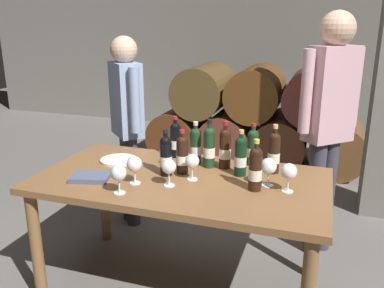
# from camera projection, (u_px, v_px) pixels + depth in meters

# --- Properties ---
(ground_plane) EXTENTS (14.00, 14.00, 0.00)m
(ground_plane) POSITION_uv_depth(u_px,v_px,m) (182.00, 287.00, 2.62)
(ground_plane) COLOR #66635E
(cellar_back_wall) EXTENTS (10.00, 0.24, 2.80)m
(cellar_back_wall) POSITION_uv_depth(u_px,v_px,m) (277.00, 38.00, 6.02)
(cellar_back_wall) COLOR slate
(cellar_back_wall) RESTS_ON ground_plane
(barrel_stack) EXTENTS (2.49, 0.90, 1.15)m
(barrel_stack) POSITION_uv_depth(u_px,v_px,m) (255.00, 118.00, 4.82)
(barrel_stack) COLOR #562C14
(barrel_stack) RESTS_ON ground_plane
(dining_table) EXTENTS (1.70, 0.90, 0.76)m
(dining_table) POSITION_uv_depth(u_px,v_px,m) (181.00, 192.00, 2.42)
(dining_table) COLOR brown
(dining_table) RESTS_ON ground_plane
(wine_bottle_0) EXTENTS (0.07, 0.07, 0.29)m
(wine_bottle_0) POSITION_uv_depth(u_px,v_px,m) (255.00, 168.00, 2.19)
(wine_bottle_0) COLOR black
(wine_bottle_0) RESTS_ON dining_table
(wine_bottle_1) EXTENTS (0.07, 0.07, 0.29)m
(wine_bottle_1) POSITION_uv_depth(u_px,v_px,m) (166.00, 155.00, 2.40)
(wine_bottle_1) COLOR black
(wine_bottle_1) RESTS_ON dining_table
(wine_bottle_2) EXTENTS (0.07, 0.07, 0.31)m
(wine_bottle_2) POSITION_uv_depth(u_px,v_px,m) (209.00, 147.00, 2.53)
(wine_bottle_2) COLOR #19381E
(wine_bottle_2) RESTS_ON dining_table
(wine_bottle_3) EXTENTS (0.07, 0.07, 0.30)m
(wine_bottle_3) POSITION_uv_depth(u_px,v_px,m) (274.00, 152.00, 2.44)
(wine_bottle_3) COLOR black
(wine_bottle_3) RESTS_ON dining_table
(wine_bottle_4) EXTENTS (0.07, 0.07, 0.28)m
(wine_bottle_4) POSITION_uv_depth(u_px,v_px,m) (241.00, 156.00, 2.40)
(wine_bottle_4) COLOR black
(wine_bottle_4) RESTS_ON dining_table
(wine_bottle_5) EXTENTS (0.07, 0.07, 0.27)m
(wine_bottle_5) POSITION_uv_depth(u_px,v_px,m) (182.00, 154.00, 2.43)
(wine_bottle_5) COLOR black
(wine_bottle_5) RESTS_ON dining_table
(wine_bottle_6) EXTENTS (0.07, 0.07, 0.28)m
(wine_bottle_6) POSITION_uv_depth(u_px,v_px,m) (196.00, 145.00, 2.60)
(wine_bottle_6) COLOR #19381E
(wine_bottle_6) RESTS_ON dining_table
(wine_bottle_7) EXTENTS (0.07, 0.07, 0.28)m
(wine_bottle_7) POSITION_uv_depth(u_px,v_px,m) (175.00, 139.00, 2.73)
(wine_bottle_7) COLOR black
(wine_bottle_7) RESTS_ON dining_table
(wine_bottle_8) EXTENTS (0.07, 0.07, 0.30)m
(wine_bottle_8) POSITION_uv_depth(u_px,v_px,m) (225.00, 148.00, 2.52)
(wine_bottle_8) COLOR black
(wine_bottle_8) RESTS_ON dining_table
(wine_bottle_9) EXTENTS (0.07, 0.07, 0.27)m
(wine_bottle_9) POSITION_uv_depth(u_px,v_px,m) (253.00, 147.00, 2.58)
(wine_bottle_9) COLOR #19381E
(wine_bottle_9) RESTS_ON dining_table
(wine_glass_0) EXTENTS (0.08, 0.08, 0.16)m
(wine_glass_0) POSITION_uv_depth(u_px,v_px,m) (169.00, 167.00, 2.24)
(wine_glass_0) COLOR white
(wine_glass_0) RESTS_ON dining_table
(wine_glass_1) EXTENTS (0.09, 0.09, 0.16)m
(wine_glass_1) POSITION_uv_depth(u_px,v_px,m) (134.00, 165.00, 2.28)
(wine_glass_1) COLOR white
(wine_glass_1) RESTS_ON dining_table
(wine_glass_2) EXTENTS (0.08, 0.08, 0.16)m
(wine_glass_2) POSITION_uv_depth(u_px,v_px,m) (192.00, 162.00, 2.33)
(wine_glass_2) COLOR white
(wine_glass_2) RESTS_ON dining_table
(wine_glass_3) EXTENTS (0.09, 0.09, 0.16)m
(wine_glass_3) POSITION_uv_depth(u_px,v_px,m) (119.00, 174.00, 2.15)
(wine_glass_3) COLOR white
(wine_glass_3) RESTS_ON dining_table
(wine_glass_4) EXTENTS (0.09, 0.09, 0.16)m
(wine_glass_4) POSITION_uv_depth(u_px,v_px,m) (268.00, 167.00, 2.24)
(wine_glass_4) COLOR white
(wine_glass_4) RESTS_ON dining_table
(wine_glass_5) EXTENTS (0.09, 0.09, 0.16)m
(wine_glass_5) POSITION_uv_depth(u_px,v_px,m) (289.00, 172.00, 2.16)
(wine_glass_5) COLOR white
(wine_glass_5) RESTS_ON dining_table
(tasting_notebook) EXTENTS (0.25, 0.21, 0.03)m
(tasting_notebook) POSITION_uv_depth(u_px,v_px,m) (91.00, 177.00, 2.36)
(tasting_notebook) COLOR #4C5670
(tasting_notebook) RESTS_ON dining_table
(serving_plate) EXTENTS (0.24, 0.24, 0.01)m
(serving_plate) POSITION_uv_depth(u_px,v_px,m) (119.00, 160.00, 2.68)
(serving_plate) COLOR white
(serving_plate) RESTS_ON dining_table
(sommelier_presenting) EXTENTS (0.38, 0.36, 1.72)m
(sommelier_presenting) POSITION_uv_depth(u_px,v_px,m) (329.00, 114.00, 2.75)
(sommelier_presenting) COLOR #383842
(sommelier_presenting) RESTS_ON ground_plane
(taster_seated_left) EXTENTS (0.37, 0.37, 1.54)m
(taster_seated_left) POSITION_uv_depth(u_px,v_px,m) (127.00, 116.00, 3.21)
(taster_seated_left) COLOR #383842
(taster_seated_left) RESTS_ON ground_plane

